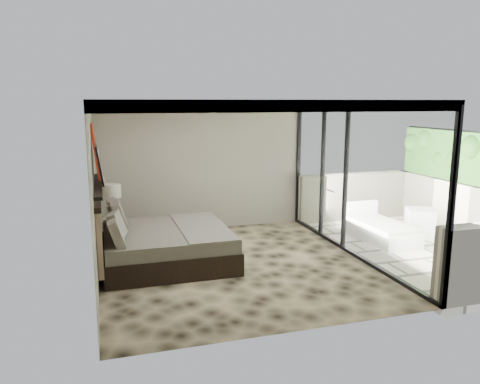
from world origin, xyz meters
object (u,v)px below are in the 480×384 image
object	(u,v)px
nightstand	(115,234)
ottoman	(420,221)
bed	(161,243)
lounger	(379,229)
table_lamp	(111,197)

from	to	relation	value
nightstand	ottoman	bearing A→B (deg)	-34.16
bed	lounger	bearing A→B (deg)	2.47
table_lamp	ottoman	bearing A→B (deg)	-9.86
nightstand	table_lamp	bearing A→B (deg)	93.89
nightstand	table_lamp	world-z (taller)	table_lamp
nightstand	ottoman	world-z (taller)	ottoman
ottoman	lounger	xyz separation A→B (m)	(-1.05, -0.09, -0.07)
bed	lounger	size ratio (longest dim) A/B	1.34
nightstand	ottoman	size ratio (longest dim) A/B	0.85
lounger	nightstand	bearing A→B (deg)	165.17
bed	table_lamp	bearing A→B (deg)	118.80
bed	ottoman	bearing A→B (deg)	2.96
table_lamp	lounger	distance (m)	5.43
ottoman	lounger	world-z (taller)	lounger
bed	lounger	xyz separation A→B (m)	(4.48, 0.19, -0.16)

